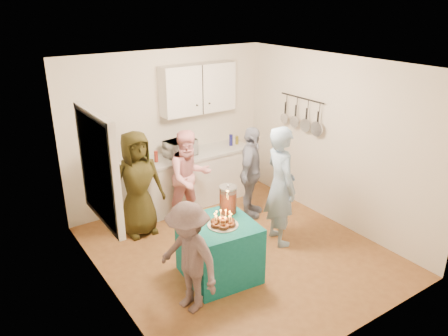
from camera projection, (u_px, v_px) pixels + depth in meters
floor at (238, 251)px, 6.19m from camera, size 4.00×4.00×0.00m
ceiling at (240, 65)px, 5.23m from camera, size 4.00×4.00×0.00m
back_wall at (168, 129)px, 7.25m from camera, size 3.60×3.60×0.00m
left_wall at (106, 199)px, 4.77m from camera, size 4.00×4.00×0.00m
right_wall at (334, 141)px, 6.65m from camera, size 4.00×4.00×0.00m
window_night at (97, 169)px, 4.93m from camera, size 0.04×1.00×1.20m
counter at (189, 181)px, 7.45m from camera, size 2.20×0.58×0.86m
countertop at (189, 156)px, 7.28m from camera, size 2.24×0.62×0.05m
upper_cabinet at (198, 89)px, 7.16m from camera, size 1.30×0.30×0.80m
pot_rack at (300, 114)px, 7.04m from camera, size 0.12×1.00×0.60m
microwave at (180, 148)px, 7.14m from camera, size 0.54×0.42×0.27m
party_table at (219, 250)px, 5.51m from camera, size 0.93×0.93×0.76m
donut_cake at (223, 219)px, 5.29m from camera, size 0.38×0.38×0.18m
punch_jar at (228, 200)px, 5.59m from camera, size 0.22×0.22×0.34m
man_birthday at (281, 186)px, 6.14m from camera, size 0.56×0.72×1.75m
woman_back_left at (137, 184)px, 6.39m from camera, size 0.79×0.51×1.61m
woman_back_center at (190, 177)px, 6.74m from camera, size 0.77×0.62×1.51m
woman_back_right at (251, 173)px, 6.94m from camera, size 0.91×0.84×1.50m
child_near_left at (189, 258)px, 4.83m from camera, size 0.66×0.95×1.34m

